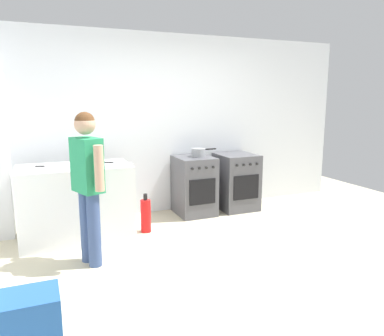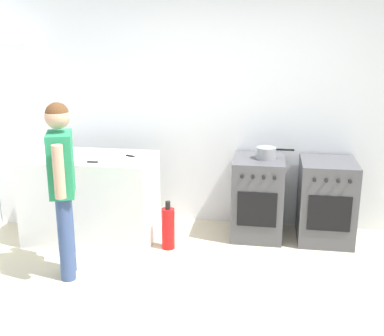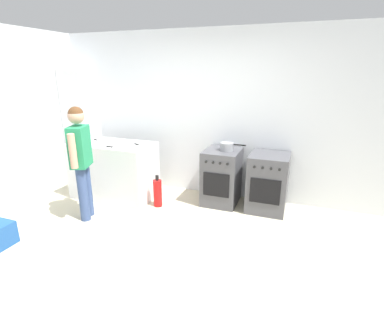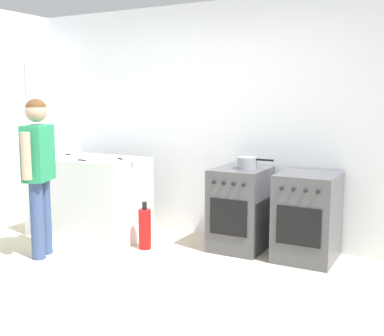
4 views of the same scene
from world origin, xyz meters
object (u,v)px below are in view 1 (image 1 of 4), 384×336
object	(u,v)px
knife_bread	(117,163)
pot	(199,153)
knife_chef	(95,167)
recycling_crate_lower	(23,313)
knife_carving	(48,166)
person	(88,177)
oven_right	(236,181)
oven_left	(194,185)
fire_extinguisher	(146,215)

from	to	relation	value
knife_bread	pot	bearing A→B (deg)	16.25
knife_chef	recycling_crate_lower	world-z (taller)	knife_chef
knife_carving	person	size ratio (longest dim) A/B	0.20
oven_right	knife_bread	size ratio (longest dim) A/B	2.59
knife_bread	person	distance (m)	0.91
knife_chef	knife_carving	world-z (taller)	same
oven_left	pot	world-z (taller)	pot
fire_extinguisher	recycling_crate_lower	xyz separation A→B (m)	(-1.39, -1.67, -0.08)
fire_extinguisher	knife_bread	bearing A→B (deg)	160.80
knife_carving	knife_bread	bearing A→B (deg)	-3.64
knife_chef	knife_carving	xyz separation A→B (m)	(-0.49, 0.28, -0.00)
oven_right	knife_bread	bearing A→B (deg)	-168.97
oven_right	fire_extinguisher	bearing A→B (deg)	-163.08
knife_carving	person	distance (m)	0.91
oven_left	fire_extinguisher	xyz separation A→B (m)	(-0.87, -0.48, -0.21)
oven_right	knife_bread	distance (m)	1.98
knife_chef	fire_extinguisher	xyz separation A→B (m)	(0.62, 0.12, -0.69)
knife_chef	knife_bread	size ratio (longest dim) A/B	0.95
pot	knife_carving	bearing A→B (deg)	-171.25
pot	person	bearing A→B (deg)	-145.89
knife_bread	recycling_crate_lower	bearing A→B (deg)	-121.19
knife_chef	person	world-z (taller)	person
knife_chef	fire_extinguisher	size ratio (longest dim) A/B	0.62
oven_right	knife_chef	world-z (taller)	knife_chef
oven_right	knife_chef	xyz separation A→B (m)	(-2.19, -0.60, 0.48)
knife_chef	pot	bearing A→B (deg)	20.94
knife_bread	fire_extinguisher	bearing A→B (deg)	-19.20
knife_carving	recycling_crate_lower	bearing A→B (deg)	-98.82
knife_chef	knife_bread	world-z (taller)	same
pot	person	world-z (taller)	person
knife_chef	recycling_crate_lower	bearing A→B (deg)	-116.57
oven_left	oven_right	world-z (taller)	same
fire_extinguisher	recycling_crate_lower	distance (m)	2.18
pot	fire_extinguisher	xyz separation A→B (m)	(-0.94, -0.48, -0.69)
knife_carving	knife_bread	xyz separation A→B (m)	(0.79, -0.05, -0.00)
oven_left	knife_carving	size ratio (longest dim) A/B	2.68
oven_left	pot	distance (m)	0.49
oven_left	knife_bread	bearing A→B (deg)	-162.77
pot	fire_extinguisher	world-z (taller)	pot
oven_right	knife_chef	size ratio (longest dim) A/B	2.73
knife_chef	person	xyz separation A→B (m)	(-0.15, -0.56, 0.01)
oven_right	recycling_crate_lower	bearing A→B (deg)	-144.07
oven_left	person	size ratio (longest dim) A/B	0.55
pot	knife_carving	distance (m)	2.07
oven_right	pot	xyz separation A→B (m)	(-0.63, -0.00, 0.48)
pot	oven_left	bearing A→B (deg)	178.38
oven_right	knife_carving	bearing A→B (deg)	-173.25
pot	knife_bread	distance (m)	1.31
fire_extinguisher	recycling_crate_lower	world-z (taller)	fire_extinguisher
knife_chef	recycling_crate_lower	xyz separation A→B (m)	(-0.78, -1.55, -0.76)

